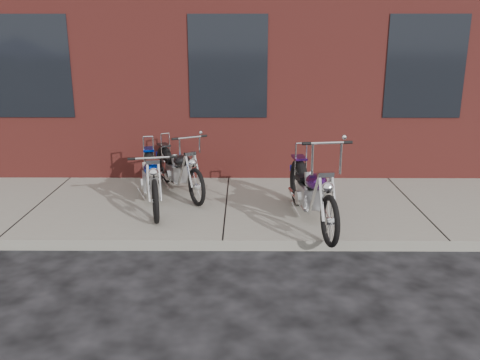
{
  "coord_description": "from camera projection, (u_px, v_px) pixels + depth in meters",
  "views": [
    {
      "loc": [
        0.27,
        -6.2,
        2.79
      ],
      "look_at": [
        0.23,
        0.8,
        0.75
      ],
      "focal_mm": 38.0,
      "sensor_mm": 36.0,
      "label": 1
    }
  ],
  "objects": [
    {
      "name": "chopper_third",
      "position": [
        178.0,
        171.0,
        8.62
      ],
      "size": [
        1.08,
        1.91,
        1.07
      ],
      "rotation": [
        0.0,
        0.0,
        -1.08
      ],
      "color": "black",
      "rests_on": "sidewalk"
    },
    {
      "name": "chopper_blue",
      "position": [
        152.0,
        180.0,
        8.0
      ],
      "size": [
        0.72,
        2.21,
        0.98
      ],
      "rotation": [
        0.0,
        0.0,
        -1.34
      ],
      "color": "black",
      "rests_on": "sidewalk"
    },
    {
      "name": "ground",
      "position": [
        223.0,
        251.0,
        6.73
      ],
      "size": [
        120.0,
        120.0,
        0.0
      ],
      "primitive_type": "plane",
      "color": "black",
      "rests_on": "ground"
    },
    {
      "name": "sidewalk",
      "position": [
        226.0,
        208.0,
        8.15
      ],
      "size": [
        22.0,
        3.0,
        0.15
      ],
      "primitive_type": "cube",
      "color": "gray",
      "rests_on": "ground"
    },
    {
      "name": "chopper_purple",
      "position": [
        312.0,
        194.0,
        7.25
      ],
      "size": [
        0.6,
        2.34,
        1.31
      ],
      "rotation": [
        0.0,
        0.0,
        -1.43
      ],
      "color": "black",
      "rests_on": "sidewalk"
    }
  ]
}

